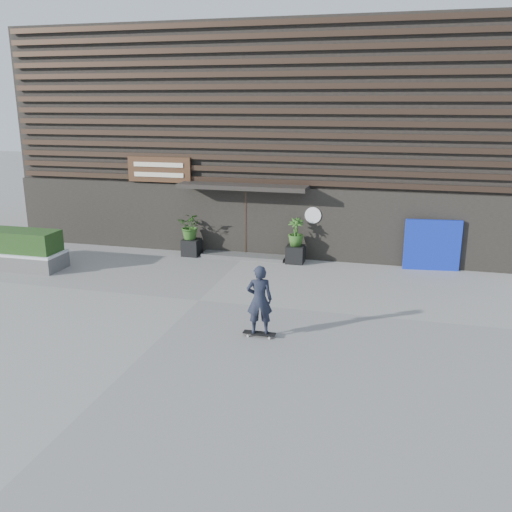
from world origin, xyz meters
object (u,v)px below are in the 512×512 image
(raised_bed, at_px, (13,260))
(skateboarder, at_px, (259,300))
(blue_tarp, at_px, (432,245))
(planter_pot_left, at_px, (191,247))
(planter_pot_right, at_px, (295,254))

(raised_bed, distance_m, skateboarder, 10.05)
(skateboarder, bearing_deg, blue_tarp, 58.28)
(planter_pot_left, distance_m, blue_tarp, 8.29)
(planter_pot_left, bearing_deg, raised_bed, -151.28)
(planter_pot_left, relative_size, planter_pot_right, 1.00)
(raised_bed, relative_size, blue_tarp, 1.95)
(planter_pot_right, bearing_deg, blue_tarp, 3.84)
(planter_pot_left, bearing_deg, planter_pot_right, 0.00)
(planter_pot_left, height_order, raised_bed, planter_pot_left)
(skateboarder, bearing_deg, planter_pot_right, 93.10)
(planter_pot_right, distance_m, raised_bed, 9.50)
(blue_tarp, height_order, skateboarder, skateboarder)
(planter_pot_left, bearing_deg, blue_tarp, 2.08)
(planter_pot_right, relative_size, blue_tarp, 0.33)
(raised_bed, xyz_separation_m, skateboarder, (9.40, -3.49, 0.66))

